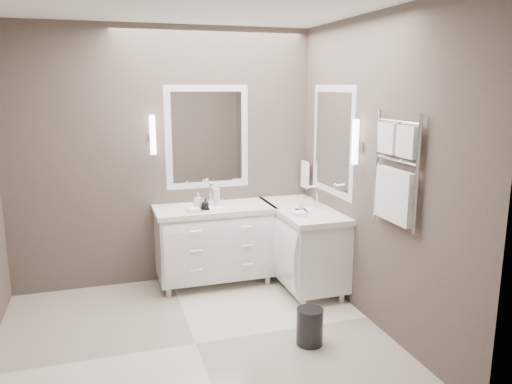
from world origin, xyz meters
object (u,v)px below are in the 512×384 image
object	(u,v)px
vanity_back	(215,240)
towel_ladder	(395,177)
vanity_right	(302,241)
waste_bin	(310,326)

from	to	relation	value
vanity_back	towel_ladder	bearing A→B (deg)	-55.90
vanity_right	waste_bin	xyz separation A→B (m)	(-0.43, -1.18, -0.33)
towel_ladder	waste_bin	distance (m)	1.40
towel_ladder	waste_bin	size ratio (longest dim) A/B	2.93
towel_ladder	vanity_back	bearing A→B (deg)	124.10
vanity_back	vanity_right	size ratio (longest dim) A/B	1.00
vanity_back	vanity_right	world-z (taller)	same
vanity_back	waste_bin	xyz separation A→B (m)	(0.45, -1.51, -0.33)
vanity_back	waste_bin	distance (m)	1.61
vanity_back	towel_ladder	world-z (taller)	towel_ladder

